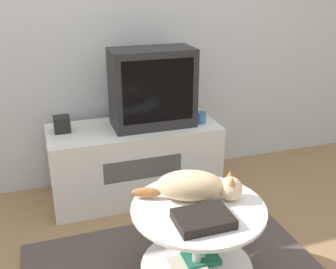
% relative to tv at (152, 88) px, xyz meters
% --- Properties ---
extents(wall_back, '(8.00, 0.05, 2.60)m').
position_rel_tv_xyz_m(wall_back, '(-0.15, 0.34, 0.51)').
color(wall_back, silver).
rests_on(wall_back, ground_plane).
extents(tv_stand, '(1.17, 0.49, 0.52)m').
position_rel_tv_xyz_m(tv_stand, '(-0.14, 0.01, -0.53)').
color(tv_stand, silver).
rests_on(tv_stand, ground_plane).
extents(tv, '(0.55, 0.29, 0.53)m').
position_rel_tv_xyz_m(tv, '(0.00, 0.00, 0.00)').
color(tv, '#232326').
rests_on(tv, tv_stand).
extents(speaker, '(0.10, 0.10, 0.10)m').
position_rel_tv_xyz_m(speaker, '(-0.61, 0.07, -0.21)').
color(speaker, black).
rests_on(speaker, tv_stand).
extents(mug, '(0.08, 0.08, 0.08)m').
position_rel_tv_xyz_m(mug, '(0.33, -0.06, -0.23)').
color(mug, teal).
rests_on(mug, tv_stand).
extents(coffee_table, '(0.64, 0.64, 0.46)m').
position_rel_tv_xyz_m(coffee_table, '(-0.07, -1.00, -0.49)').
color(coffee_table, '#B2B2B7').
rests_on(coffee_table, rug).
extents(dvd_box, '(0.25, 0.19, 0.04)m').
position_rel_tv_xyz_m(dvd_box, '(-0.11, -1.13, -0.29)').
color(dvd_box, black).
rests_on(dvd_box, coffee_table).
extents(cat, '(0.52, 0.26, 0.15)m').
position_rel_tv_xyz_m(cat, '(-0.06, -0.94, -0.24)').
color(cat, beige).
rests_on(cat, coffee_table).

